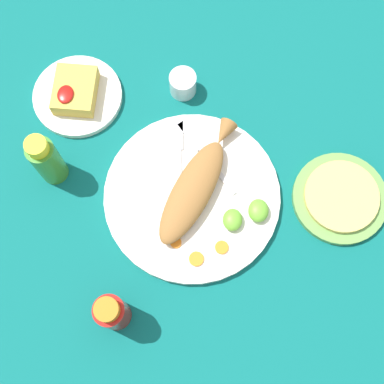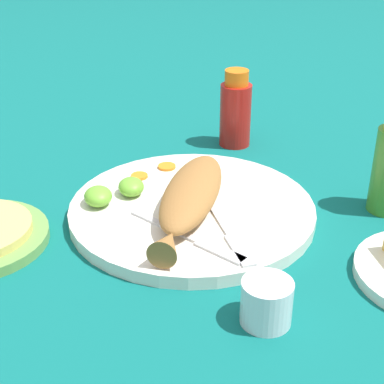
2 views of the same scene
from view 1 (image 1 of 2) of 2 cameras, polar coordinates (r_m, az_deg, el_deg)
ground_plane at (r=1.06m, az=0.00°, el=-0.61°), size 4.00×4.00×0.00m
main_plate at (r=1.05m, az=0.00°, el=-0.47°), size 0.34×0.34×0.02m
fried_fish at (r=1.02m, az=0.32°, el=0.60°), size 0.28×0.16×0.04m
fork_near at (r=1.07m, az=-1.40°, el=4.07°), size 0.19×0.03×0.00m
fork_far at (r=1.07m, az=1.24°, el=4.25°), size 0.15×0.13×0.00m
carrot_slice_near at (r=1.01m, az=-1.73°, el=-5.43°), size 0.02×0.02×0.00m
carrot_slice_mid at (r=1.01m, az=0.46°, el=-7.15°), size 0.03×0.03×0.00m
carrot_slice_far at (r=1.01m, az=3.19°, el=-5.92°), size 0.03×0.03×0.00m
lime_wedge_main at (r=1.02m, az=4.35°, el=-2.98°), size 0.04×0.04×0.02m
lime_wedge_side at (r=1.03m, az=7.10°, el=-1.98°), size 0.05×0.04×0.03m
hot_sauce_bottle_red at (r=0.96m, az=-8.51°, el=-12.60°), size 0.05×0.05×0.14m
hot_sauce_bottle_green at (r=1.04m, az=-15.26°, el=3.33°), size 0.05×0.05×0.15m
salt_cup at (r=1.13m, az=-0.98°, el=11.40°), size 0.06×0.06×0.05m
side_plate_fries at (r=1.16m, az=-12.09°, el=9.96°), size 0.19×0.19×0.01m
fries_pile at (r=1.13m, az=-12.38°, el=10.51°), size 0.10×0.08×0.04m
tortilla_plate at (r=1.09m, az=15.48°, el=-0.65°), size 0.19×0.19×0.01m
tortilla_stack at (r=1.08m, az=15.66°, el=-0.46°), size 0.15×0.15×0.01m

